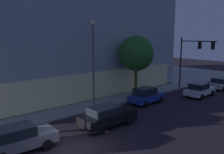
% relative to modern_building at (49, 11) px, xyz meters
% --- Properties ---
extents(ground_plane, '(120.00, 120.00, 0.00)m').
position_rel_modern_building_xyz_m(ground_plane, '(-8.42, -19.71, -10.50)').
color(ground_plane, black).
extents(modern_building, '(28.44, 22.90, 21.14)m').
position_rel_modern_building_xyz_m(modern_building, '(0.00, 0.00, 0.00)').
color(modern_building, '#4C4C51').
rests_on(modern_building, ground).
extents(traffic_light_far_corner, '(0.70, 5.12, 6.76)m').
position_rel_modern_building_xyz_m(traffic_light_far_corner, '(11.87, -15.62, -5.58)').
color(traffic_light_far_corner, black).
rests_on(traffic_light_far_corner, sidewalk_corner).
extents(street_lamp_sidewalk, '(0.44, 0.44, 8.38)m').
position_rel_modern_building_xyz_m(street_lamp_sidewalk, '(-1.93, -13.06, -5.13)').
color(street_lamp_sidewalk, '#484848').
rests_on(street_lamp_sidewalk, sidewalk_corner).
extents(sidewalk_tree, '(3.97, 3.97, 6.94)m').
position_rel_modern_building_xyz_m(sidewalk_tree, '(4.00, -13.19, -5.42)').
color(sidewalk_tree, brown).
rests_on(sidewalk_tree, sidewalk_corner).
extents(car_grey, '(4.39, 2.09, 1.67)m').
position_rel_modern_building_xyz_m(car_grey, '(-11.01, -17.68, -9.64)').
color(car_grey, slate).
rests_on(car_grey, ground).
extents(car_black, '(4.80, 2.11, 1.68)m').
position_rel_modern_building_xyz_m(car_black, '(-4.25, -18.02, -9.63)').
color(car_black, black).
rests_on(car_black, ground).
extents(car_blue, '(4.13, 2.19, 1.68)m').
position_rel_modern_building_xyz_m(car_blue, '(2.96, -15.71, -9.65)').
color(car_blue, navy).
rests_on(car_blue, ground).
extents(car_white, '(4.48, 2.23, 1.62)m').
position_rel_modern_building_xyz_m(car_white, '(9.96, -17.87, -9.68)').
color(car_white, silver).
rests_on(car_white, ground).
extents(car_silver, '(4.46, 2.07, 1.55)m').
position_rel_modern_building_xyz_m(car_silver, '(15.99, -17.69, -9.71)').
color(car_silver, '#B7BABF').
rests_on(car_silver, ground).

